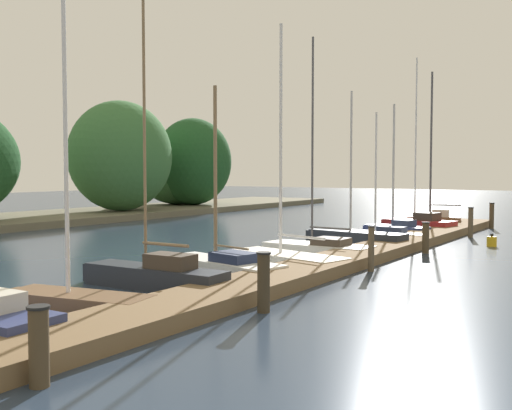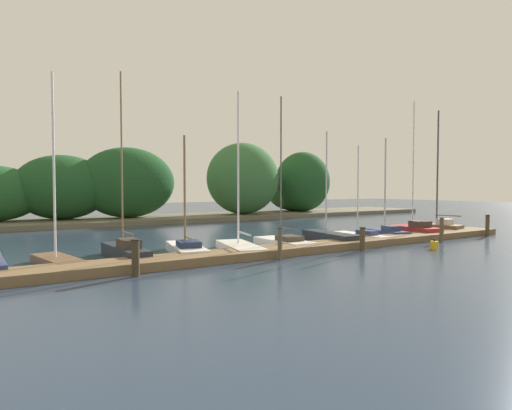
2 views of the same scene
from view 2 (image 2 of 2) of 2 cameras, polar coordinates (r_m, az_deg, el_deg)
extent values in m
cube|color=brown|center=(20.53, 6.59, -5.73)|extent=(30.67, 1.80, 0.35)
cube|color=#66604C|center=(39.88, -13.76, -1.83)|extent=(64.69, 8.00, 0.40)
ellipsoid|color=#386B38|center=(49.03, 5.18, 1.75)|extent=(6.72, 5.09, 4.31)
ellipsoid|color=#1E4C23|center=(38.95, -24.51, 2.18)|extent=(7.69, 5.26, 5.38)
ellipsoid|color=#1E4C23|center=(39.16, -16.80, 2.90)|extent=(8.46, 4.28, 6.20)
ellipsoid|color=#1E4C23|center=(47.82, 6.30, 3.13)|extent=(6.35, 5.62, 6.64)
ellipsoid|color=#386B38|center=(42.67, -1.68, 3.58)|extent=(7.83, 5.32, 7.15)
cube|color=brown|center=(18.27, -25.06, -6.93)|extent=(1.69, 3.49, 0.36)
cube|color=brown|center=(19.69, -26.48, -6.35)|extent=(0.73, 0.93, 0.30)
cylinder|color=silver|center=(18.30, -25.52, 4.89)|extent=(0.09, 0.09, 7.16)
cube|color=#232833|center=(18.96, -17.17, -6.16)|extent=(1.08, 4.06, 0.56)
cube|color=#232833|center=(20.69, -18.68, -5.56)|extent=(0.55, 1.02, 0.48)
cube|color=#3D3328|center=(18.42, -16.72, -4.95)|extent=(0.75, 1.23, 0.37)
cylinder|color=#7F6647|center=(19.09, -17.59, 5.90)|extent=(0.08, 0.08, 7.42)
cylinder|color=#7F6647|center=(18.52, -16.88, -3.63)|extent=(0.13, 1.45, 0.08)
cube|color=white|center=(19.79, -9.33, -5.96)|extent=(2.06, 4.23, 0.41)
cube|color=white|center=(21.56, -10.30, -5.34)|extent=(0.88, 1.13, 0.35)
cube|color=#1E2847|center=(19.25, -9.04, -5.18)|extent=(1.17, 1.38, 0.27)
cylinder|color=#7F6647|center=(19.88, -9.56, 1.98)|extent=(0.11, 0.11, 5.06)
cylinder|color=#7F6647|center=(19.37, -9.14, -4.32)|extent=(0.36, 1.43, 0.06)
cube|color=silver|center=(20.17, -2.13, -5.82)|extent=(2.21, 4.29, 0.38)
cube|color=silver|center=(21.92, -3.60, -5.22)|extent=(0.94, 1.16, 0.32)
cylinder|color=silver|center=(20.28, -2.41, 5.01)|extent=(0.10, 0.10, 7.24)
cylinder|color=silver|center=(19.55, -1.63, -3.81)|extent=(0.50, 1.89, 0.08)
cube|color=white|center=(21.98, 3.78, -5.14)|extent=(1.41, 3.91, 0.38)
cube|color=white|center=(23.42, 1.30, -4.72)|extent=(0.75, 0.98, 0.32)
cube|color=#3D3328|center=(21.55, 4.53, -4.45)|extent=(1.03, 1.18, 0.25)
cylinder|color=#4C4C51|center=(22.06, 3.37, 4.96)|extent=(0.08, 0.08, 7.36)
cylinder|color=#4C4C51|center=(21.56, 4.43, -3.21)|extent=(0.10, 1.58, 0.07)
cube|color=#232833|center=(23.73, 9.81, -4.35)|extent=(1.48, 4.08, 0.60)
cube|color=#232833|center=(25.21, 7.42, -4.02)|extent=(0.67, 1.06, 0.51)
cylinder|color=#B7B7BC|center=(23.82, 9.44, 3.10)|extent=(0.09, 0.09, 5.56)
cube|color=white|center=(25.35, 13.91, -4.21)|extent=(1.04, 3.81, 0.38)
cube|color=white|center=(26.58, 11.34, -3.93)|extent=(0.53, 0.96, 0.33)
cube|color=#2D3856|center=(24.98, 14.68, -3.58)|extent=(0.72, 1.16, 0.25)
cylinder|color=silver|center=(25.39, 13.53, 2.03)|extent=(0.09, 0.09, 5.12)
cube|color=navy|center=(27.33, 17.17, -3.70)|extent=(1.56, 3.06, 0.45)
cube|color=navy|center=(28.35, 15.47, -3.51)|extent=(0.70, 0.82, 0.38)
cube|color=#2D3856|center=(27.02, 17.68, -2.99)|extent=(0.94, 1.00, 0.29)
cylinder|color=#B7B7BC|center=(27.35, 16.96, 2.70)|extent=(0.10, 0.10, 5.65)
cube|color=maroon|center=(28.93, 20.59, -3.28)|extent=(1.91, 3.57, 0.58)
cube|color=maroon|center=(30.06, 18.60, -3.11)|extent=(0.87, 0.96, 0.50)
cube|color=#3D3328|center=(28.58, 21.18, -2.39)|extent=(1.16, 1.18, 0.38)
cylinder|color=silver|center=(29.03, 20.37, 5.18)|extent=(0.08, 0.08, 7.96)
cube|color=brown|center=(31.19, 23.44, -2.93)|extent=(1.92, 2.95, 0.59)
cube|color=brown|center=(31.64, 21.36, -2.88)|extent=(0.87, 0.83, 0.50)
cube|color=beige|center=(31.04, 24.04, -2.07)|extent=(1.16, 1.02, 0.38)
cylinder|color=#4C4C51|center=(31.17, 23.21, 4.64)|extent=(0.11, 0.11, 7.64)
cylinder|color=#4C4C51|center=(30.94, 24.39, -1.31)|extent=(0.44, 1.61, 0.07)
cylinder|color=#3D3323|center=(15.22, -15.87, -6.93)|extent=(0.27, 0.27, 1.24)
cylinder|color=black|center=(15.13, -15.90, -4.53)|extent=(0.31, 0.31, 0.04)
cylinder|color=brown|center=(18.11, 3.22, -5.25)|extent=(0.18, 0.18, 1.32)
cylinder|color=black|center=(18.04, 3.22, -3.10)|extent=(0.21, 0.21, 0.04)
cylinder|color=#4C3D28|center=(21.25, 14.09, -4.49)|extent=(0.25, 0.25, 1.10)
cylinder|color=black|center=(21.19, 14.11, -2.95)|extent=(0.29, 0.29, 0.04)
cylinder|color=brown|center=(26.09, 23.66, -3.10)|extent=(0.22, 0.22, 1.34)
cylinder|color=black|center=(26.04, 23.68, -1.59)|extent=(0.25, 0.25, 0.04)
cylinder|color=#4C3D28|center=(30.48, 28.65, -2.45)|extent=(0.24, 0.24, 1.32)
cylinder|color=black|center=(30.43, 28.68, -1.18)|extent=(0.27, 0.27, 0.04)
cylinder|color=gold|center=(22.94, 22.83, -4.99)|extent=(0.38, 0.38, 0.40)
sphere|color=black|center=(22.91, 22.84, -4.34)|extent=(0.13, 0.13, 0.13)
camera|label=1|loc=(9.92, -72.92, 0.30)|focal=42.68mm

